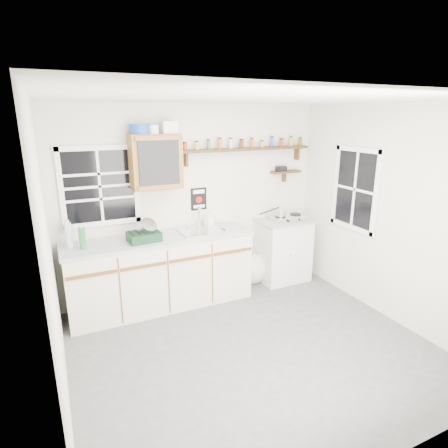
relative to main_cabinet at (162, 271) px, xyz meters
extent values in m
cube|color=#48484A|center=(0.58, -1.30, -0.47)|extent=(3.60, 3.20, 0.02)
cube|color=white|center=(0.58, -1.30, 2.05)|extent=(3.60, 3.20, 0.02)
cube|color=beige|center=(-1.23, -1.30, 0.79)|extent=(0.02, 3.20, 2.50)
cube|color=beige|center=(2.40, -1.30, 0.79)|extent=(0.02, 3.20, 2.50)
cube|color=beige|center=(0.58, 0.31, 0.79)|extent=(3.60, 0.02, 2.50)
cube|color=beige|center=(0.58, -2.91, 0.79)|extent=(3.60, 0.02, 2.50)
cube|color=beige|center=(0.00, 0.00, -0.02)|extent=(2.27, 0.60, 0.88)
cube|color=#A2A6AA|center=(0.00, 0.00, 0.44)|extent=(2.31, 0.62, 0.04)
cube|color=brown|center=(-0.85, -0.31, 0.24)|extent=(0.53, 0.02, 0.03)
cube|color=brown|center=(-0.28, -0.31, 0.24)|extent=(0.53, 0.02, 0.03)
cube|color=brown|center=(0.28, -0.31, 0.24)|extent=(0.53, 0.02, 0.03)
cube|color=brown|center=(0.85, -0.31, 0.24)|extent=(0.53, 0.02, 0.03)
cube|color=beige|center=(1.83, 0.03, -0.02)|extent=(0.70, 0.55, 0.88)
cube|color=#A2A6AA|center=(1.83, 0.03, 0.43)|extent=(0.73, 0.57, 0.03)
cube|color=silver|center=(0.53, 0.00, 0.46)|extent=(0.52, 0.44, 0.03)
cylinder|color=silver|center=(0.58, 0.16, 0.60)|extent=(0.02, 0.02, 0.28)
cylinder|color=silver|center=(0.58, 0.10, 0.73)|extent=(0.02, 0.14, 0.02)
cube|color=brown|center=(0.03, 0.15, 1.36)|extent=(0.60, 0.30, 0.65)
cube|color=black|center=(0.03, -0.01, 1.36)|extent=(0.48, 0.02, 0.52)
cylinder|color=#1941A3|center=(-0.13, 0.15, 1.74)|extent=(0.24, 0.24, 0.11)
cube|color=silver|center=(0.22, 0.15, 1.76)|extent=(0.18, 0.15, 0.14)
cylinder|color=silver|center=(0.02, 0.10, 1.74)|extent=(0.12, 0.12, 0.10)
cube|color=black|center=(1.31, 0.21, 1.46)|extent=(1.91, 0.18, 0.04)
cube|color=black|center=(0.45, 0.25, 1.36)|extent=(0.03, 0.10, 0.18)
cube|color=black|center=(2.17, 0.25, 1.36)|extent=(0.03, 0.10, 0.18)
cylinder|color=red|center=(0.43, 0.21, 1.52)|extent=(0.05, 0.05, 0.09)
cylinder|color=black|center=(0.43, 0.21, 1.57)|extent=(0.05, 0.05, 0.02)
cylinder|color=gold|center=(0.59, 0.21, 1.52)|extent=(0.05, 0.05, 0.09)
cylinder|color=black|center=(0.59, 0.21, 1.58)|extent=(0.05, 0.05, 0.02)
cylinder|color=#267226|center=(0.75, 0.21, 1.53)|extent=(0.05, 0.05, 0.11)
cylinder|color=black|center=(0.75, 0.21, 1.60)|extent=(0.04, 0.04, 0.02)
cylinder|color=#99591E|center=(0.91, 0.21, 1.54)|extent=(0.06, 0.06, 0.13)
cylinder|color=black|center=(0.91, 0.21, 1.61)|extent=(0.05, 0.05, 0.02)
cylinder|color=silver|center=(1.07, 0.21, 1.54)|extent=(0.05, 0.05, 0.12)
cylinder|color=black|center=(1.07, 0.21, 1.60)|extent=(0.05, 0.05, 0.02)
cylinder|color=#4C2614|center=(1.23, 0.21, 1.53)|extent=(0.06, 0.06, 0.10)
cylinder|color=black|center=(1.23, 0.21, 1.59)|extent=(0.05, 0.05, 0.02)
cylinder|color=#B24C19|center=(1.39, 0.21, 1.53)|extent=(0.05, 0.05, 0.12)
cylinder|color=black|center=(1.39, 0.21, 1.60)|extent=(0.04, 0.04, 0.02)
cylinder|color=gold|center=(1.55, 0.21, 1.52)|extent=(0.05, 0.05, 0.08)
cylinder|color=black|center=(1.55, 0.21, 1.56)|extent=(0.04, 0.04, 0.02)
cylinder|color=#334C8C|center=(1.71, 0.21, 1.54)|extent=(0.05, 0.05, 0.13)
cylinder|color=black|center=(1.71, 0.21, 1.61)|extent=(0.04, 0.04, 0.02)
cylinder|color=maroon|center=(1.87, 0.21, 1.52)|extent=(0.06, 0.06, 0.10)
cylinder|color=black|center=(1.87, 0.21, 1.58)|extent=(0.05, 0.05, 0.02)
cylinder|color=#BF8C3F|center=(2.03, 0.21, 1.54)|extent=(0.05, 0.05, 0.12)
cylinder|color=black|center=(2.03, 0.21, 1.60)|extent=(0.04, 0.04, 0.02)
cylinder|color=brown|center=(2.19, 0.21, 1.53)|extent=(0.05, 0.05, 0.10)
cylinder|color=black|center=(2.19, 0.21, 1.58)|extent=(0.05, 0.05, 0.02)
cube|color=black|center=(1.96, 0.22, 1.11)|extent=(0.45, 0.15, 0.03)
cube|color=black|center=(1.96, 0.26, 1.03)|extent=(0.03, 0.08, 0.14)
cube|color=black|center=(1.88, 0.22, 1.16)|extent=(0.14, 0.10, 0.07)
cube|color=black|center=(0.63, 0.29, 0.82)|extent=(0.22, 0.01, 0.30)
cube|color=white|center=(0.63, 0.28, 0.92)|extent=(0.16, 0.00, 0.05)
cylinder|color=#A50C0C|center=(0.63, 0.28, 0.81)|extent=(0.09, 0.01, 0.09)
cube|color=white|center=(0.63, 0.28, 0.72)|extent=(0.16, 0.00, 0.04)
cube|color=black|center=(-0.62, 0.29, 1.09)|extent=(0.85, 0.02, 0.90)
cube|color=white|center=(-0.62, 0.29, 1.09)|extent=(0.93, 0.03, 0.98)
cube|color=black|center=(2.37, -0.75, 0.99)|extent=(0.02, 0.70, 1.00)
cube|color=white|center=(2.37, -0.75, 0.99)|extent=(0.03, 0.78, 1.08)
cylinder|color=#ADC0CB|center=(-1.03, 0.06, 0.60)|extent=(0.08, 0.08, 0.29)
cylinder|color=silver|center=(-1.03, 0.06, 0.77)|extent=(0.04, 0.04, 0.03)
cylinder|color=#256F3B|center=(-0.89, -0.04, 0.58)|extent=(0.07, 0.07, 0.25)
cylinder|color=silver|center=(-0.89, -0.04, 0.72)|extent=(0.04, 0.04, 0.03)
cube|color=black|center=(-0.21, -0.07, 0.51)|extent=(0.39, 0.30, 0.11)
cylinder|color=silver|center=(-0.16, -0.07, 0.62)|extent=(0.28, 0.29, 0.22)
imported|color=white|center=(0.72, 0.17, 0.56)|extent=(0.12, 0.12, 0.20)
cube|color=maroon|center=(0.77, -0.08, 0.47)|extent=(0.14, 0.12, 0.02)
cube|color=silver|center=(1.89, 0.01, 0.48)|extent=(0.54, 0.31, 0.07)
cylinder|color=black|center=(1.76, 0.01, 0.52)|extent=(0.16, 0.16, 0.01)
cylinder|color=black|center=(2.02, 0.01, 0.52)|extent=(0.16, 0.16, 0.01)
cylinder|color=silver|center=(1.76, 0.01, 0.56)|extent=(0.14, 0.14, 0.09)
cylinder|color=black|center=(1.62, 0.08, 0.59)|extent=(0.20, 0.23, 0.15)
ellipsoid|color=silver|center=(1.38, 0.10, -0.26)|extent=(0.42, 0.38, 0.44)
cone|color=silver|center=(1.40, 0.10, -0.06)|extent=(0.12, 0.12, 0.12)
camera|label=1|loc=(-1.15, -4.28, 1.90)|focal=30.00mm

